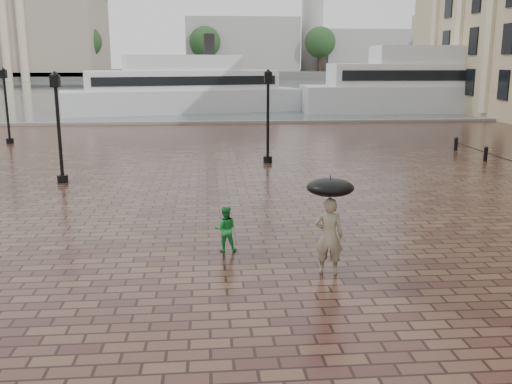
# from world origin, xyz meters

# --- Properties ---
(ground) EXTENTS (300.00, 300.00, 0.00)m
(ground) POSITION_xyz_m (0.00, 0.00, 0.00)
(ground) COLOR #341B17
(ground) RESTS_ON ground
(harbour_water) EXTENTS (240.00, 240.00, 0.00)m
(harbour_water) POSITION_xyz_m (0.00, 92.00, 0.00)
(harbour_water) COLOR #495559
(harbour_water) RESTS_ON ground
(quay_edge) EXTENTS (80.00, 0.60, 0.30)m
(quay_edge) POSITION_xyz_m (0.00, 32.00, 0.00)
(quay_edge) COLOR slate
(quay_edge) RESTS_ON ground
(far_shore) EXTENTS (300.00, 60.00, 2.00)m
(far_shore) POSITION_xyz_m (0.00, 160.00, 1.00)
(far_shore) COLOR #4C4C47
(far_shore) RESTS_ON ground
(distant_skyline) EXTENTS (102.50, 22.00, 33.00)m
(distant_skyline) POSITION_xyz_m (48.14, 150.00, 9.45)
(distant_skyline) COLOR #9F9B97
(distant_skyline) RESTS_ON ground
(far_trees) EXTENTS (188.00, 8.00, 13.50)m
(far_trees) POSITION_xyz_m (0.00, 138.00, 9.42)
(far_trees) COLOR #2D2119
(far_trees) RESTS_ON ground
(street_lamps) EXTENTS (15.44, 12.44, 4.40)m
(street_lamps) POSITION_xyz_m (-5.00, 15.33, 2.33)
(street_lamps) COLOR black
(street_lamps) RESTS_ON ground
(adult_pedestrian) EXTENTS (0.76, 0.59, 1.86)m
(adult_pedestrian) POSITION_xyz_m (2.82, -1.16, 0.93)
(adult_pedestrian) COLOR gray
(adult_pedestrian) RESTS_ON ground
(child_pedestrian) EXTENTS (0.60, 0.47, 1.22)m
(child_pedestrian) POSITION_xyz_m (0.45, 0.68, 0.61)
(child_pedestrian) COLOR #1A9239
(child_pedestrian) RESTS_ON ground
(ferry_near) EXTENTS (23.28, 10.62, 7.42)m
(ferry_near) POSITION_xyz_m (-2.22, 42.42, 2.23)
(ferry_near) COLOR #BABABA
(ferry_near) RESTS_ON ground
(ferry_far) EXTENTS (26.43, 7.09, 8.61)m
(ferry_far) POSITION_xyz_m (22.52, 40.92, 2.59)
(ferry_far) COLOR #BABABA
(ferry_far) RESTS_ON ground
(umbrella) EXTENTS (1.10, 1.10, 1.19)m
(umbrella) POSITION_xyz_m (2.82, -1.16, 2.10)
(umbrella) COLOR black
(umbrella) RESTS_ON ground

